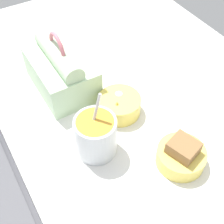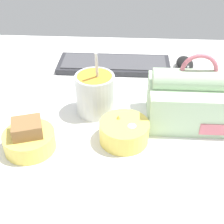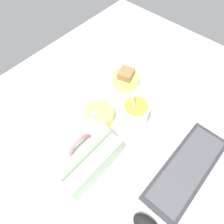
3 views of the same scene
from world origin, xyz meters
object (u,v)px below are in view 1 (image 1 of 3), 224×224
(soup_cup, at_px, (96,135))
(bento_bowl_snacks, at_px, (119,105))
(lunch_bag, at_px, (61,70))
(bento_bowl_sandwich, at_px, (181,155))

(soup_cup, bearing_deg, bento_bowl_snacks, -55.39)
(lunch_bag, bearing_deg, bento_bowl_sandwich, -160.99)
(soup_cup, height_order, bento_bowl_snacks, soup_cup)
(lunch_bag, xyz_separation_m, soup_cup, (-0.24, 0.02, -0.01))
(bento_bowl_sandwich, bearing_deg, lunch_bag, 19.01)
(bento_bowl_snacks, bearing_deg, lunch_bag, 28.08)
(bento_bowl_snacks, bearing_deg, soup_cup, 124.61)
(soup_cup, relative_size, bento_bowl_sandwich, 1.54)
(lunch_bag, xyz_separation_m, bento_bowl_snacks, (-0.17, -0.09, -0.04))
(soup_cup, distance_m, bento_bowl_snacks, 0.14)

